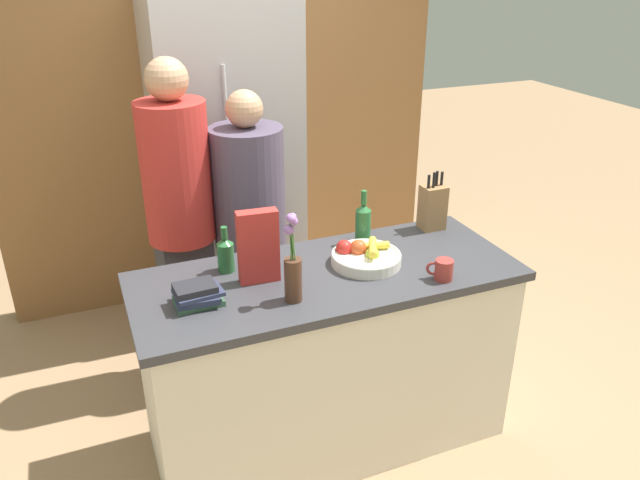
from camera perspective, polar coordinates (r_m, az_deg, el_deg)
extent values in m
plane|color=#A37F5B|center=(3.24, 0.60, -17.33)|extent=(14.00, 14.00, 0.00)
cube|color=silver|center=(2.96, 0.63, -11.12)|extent=(1.62, 0.65, 0.87)
cube|color=#38383D|center=(2.72, 0.68, -3.38)|extent=(1.69, 0.68, 0.04)
cube|color=olive|center=(4.14, -8.90, 12.50)|extent=(2.89, 0.12, 2.60)
cube|color=#B7B7BC|center=(3.87, -8.50, 6.87)|extent=(0.82, 0.60, 1.98)
cylinder|color=#B7B7BC|center=(3.53, -8.28, 6.81)|extent=(0.02, 0.02, 1.09)
cylinder|color=silver|center=(2.78, 4.23, -1.76)|extent=(0.31, 0.31, 0.05)
torus|color=silver|center=(2.77, 4.25, -1.34)|extent=(0.31, 0.31, 0.02)
sphere|color=#99B233|center=(2.76, 4.82, -1.34)|extent=(0.07, 0.07, 0.07)
sphere|color=#C64C23|center=(2.78, 3.52, -0.72)|extent=(0.08, 0.08, 0.08)
sphere|color=red|center=(2.79, 2.23, -0.75)|extent=(0.08, 0.08, 0.08)
cylinder|color=yellow|center=(2.80, 4.59, -0.54)|extent=(0.18, 0.07, 0.03)
cylinder|color=yellow|center=(2.76, 4.83, -0.66)|extent=(0.10, 0.16, 0.03)
cube|color=olive|center=(3.14, 10.25, 2.95)|extent=(0.12, 0.10, 0.22)
cylinder|color=black|center=(3.07, 9.91, 5.20)|extent=(0.01, 0.01, 0.08)
cylinder|color=black|center=(3.08, 10.37, 5.33)|extent=(0.01, 0.01, 0.09)
cylinder|color=black|center=(3.10, 10.62, 5.47)|extent=(0.01, 0.01, 0.08)
cylinder|color=black|center=(3.12, 11.07, 5.45)|extent=(0.01, 0.01, 0.08)
cylinder|color=#4C2D1E|center=(2.46, -2.47, -3.67)|extent=(0.07, 0.07, 0.18)
cylinder|color=#477538|center=(2.38, -2.50, 0.14)|extent=(0.01, 0.01, 0.18)
sphere|color=#9966B2|center=(2.35, -2.51, 2.12)|extent=(0.03, 0.03, 0.03)
cylinder|color=#477538|center=(2.39, -2.56, 0.11)|extent=(0.01, 0.01, 0.17)
sphere|color=#9966B2|center=(2.35, -2.60, 2.05)|extent=(0.03, 0.03, 0.03)
cylinder|color=#477538|center=(2.39, -2.62, 0.10)|extent=(0.02, 0.01, 0.17)
sphere|color=#9966B2|center=(2.35, -2.70, 2.02)|extent=(0.04, 0.04, 0.04)
cylinder|color=#477538|center=(2.39, -2.70, -0.43)|extent=(0.01, 0.02, 0.13)
sphere|color=#9966B2|center=(2.36, -2.83, 0.96)|extent=(0.04, 0.04, 0.04)
cylinder|color=#477538|center=(2.38, -2.55, 0.01)|extent=(0.03, 0.01, 0.17)
sphere|color=#9966B2|center=(2.34, -2.59, 1.91)|extent=(0.03, 0.03, 0.03)
cylinder|color=#477538|center=(2.38, -2.44, -0.07)|extent=(0.02, 0.01, 0.16)
sphere|color=#9966B2|center=(2.35, -2.42, 1.70)|extent=(0.03, 0.03, 0.03)
cube|color=red|center=(2.59, -5.67, -0.61)|extent=(0.17, 0.07, 0.32)
cylinder|color=#99332D|center=(2.69, 11.26, -2.69)|extent=(0.08, 0.08, 0.09)
torus|color=#99332D|center=(2.68, 10.33, -2.59)|extent=(0.06, 0.04, 0.06)
cube|color=#3D6047|center=(2.52, -11.03, -5.48)|extent=(0.19, 0.13, 0.02)
cube|color=#2D334C|center=(2.51, -11.24, -5.06)|extent=(0.17, 0.16, 0.02)
cube|color=#2D334C|center=(2.50, -11.06, -4.72)|extent=(0.19, 0.14, 0.02)
cube|color=#232328|center=(2.48, -11.37, -4.31)|extent=(0.17, 0.12, 0.03)
cylinder|color=#286633|center=(2.96, 3.95, 1.27)|extent=(0.07, 0.07, 0.16)
cone|color=#286633|center=(2.93, 4.01, 3.00)|extent=(0.07, 0.07, 0.03)
cylinder|color=#286633|center=(2.91, 4.03, 3.90)|extent=(0.03, 0.03, 0.07)
cylinder|color=#286633|center=(2.73, -8.60, -1.58)|extent=(0.07, 0.07, 0.13)
cone|color=#286633|center=(2.69, -8.71, -0.11)|extent=(0.07, 0.07, 0.02)
cylinder|color=#286633|center=(2.68, -8.76, 0.65)|extent=(0.03, 0.03, 0.05)
cube|color=#383842|center=(3.46, -11.79, -6.12)|extent=(0.29, 0.21, 0.84)
cylinder|color=red|center=(3.14, -13.02, 6.01)|extent=(0.34, 0.34, 0.70)
sphere|color=tan|center=(3.03, -13.86, 14.10)|extent=(0.20, 0.20, 0.20)
cube|color=#383842|center=(3.51, -6.01, -6.03)|extent=(0.33, 0.27, 0.76)
cylinder|color=#4C4256|center=(3.20, -6.57, 4.70)|extent=(0.37, 0.37, 0.63)
sphere|color=tan|center=(3.08, -6.95, 11.83)|extent=(0.18, 0.18, 0.18)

